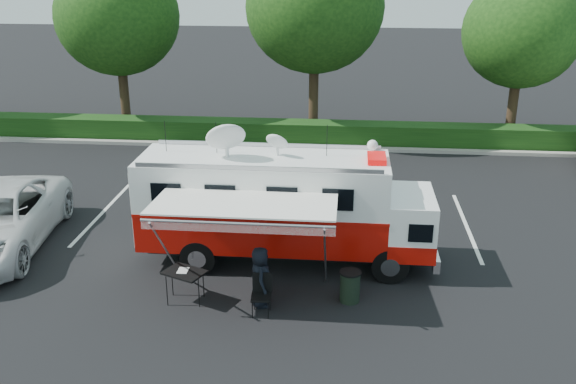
% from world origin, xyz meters
% --- Properties ---
extents(ground_plane, '(120.00, 120.00, 0.00)m').
position_xyz_m(ground_plane, '(0.00, 0.00, 0.00)').
color(ground_plane, black).
rests_on(ground_plane, ground).
extents(back_border, '(60.00, 6.14, 8.87)m').
position_xyz_m(back_border, '(1.14, 12.90, 5.00)').
color(back_border, '#9E998E').
rests_on(back_border, ground_plane).
extents(stall_lines, '(24.12, 5.50, 0.01)m').
position_xyz_m(stall_lines, '(-0.50, 3.00, 0.00)').
color(stall_lines, silver).
rests_on(stall_lines, ground_plane).
extents(command_truck, '(8.12, 2.24, 3.90)m').
position_xyz_m(command_truck, '(-0.07, -0.00, 1.67)').
color(command_truck, black).
rests_on(command_truck, ground_plane).
extents(awning, '(4.43, 2.31, 2.68)m').
position_xyz_m(awning, '(-0.80, -2.33, 2.51)').
color(awning, white).
rests_on(awning, ground_plane).
extents(person, '(0.63, 0.84, 1.56)m').
position_xyz_m(person, '(-0.40, -2.46, 0.00)').
color(person, black).
rests_on(person, ground_plane).
extents(folding_table, '(1.17, 1.02, 0.83)m').
position_xyz_m(folding_table, '(-2.29, -2.45, 0.78)').
color(folding_table, black).
rests_on(folding_table, ground_plane).
extents(folding_chair, '(0.50, 0.53, 1.00)m').
position_xyz_m(folding_chair, '(-0.32, -2.78, 0.59)').
color(folding_chair, black).
rests_on(folding_chair, ground_plane).
extents(trash_bin, '(0.54, 0.54, 0.81)m').
position_xyz_m(trash_bin, '(1.79, -2.05, 0.41)').
color(trash_bin, black).
rests_on(trash_bin, ground_plane).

